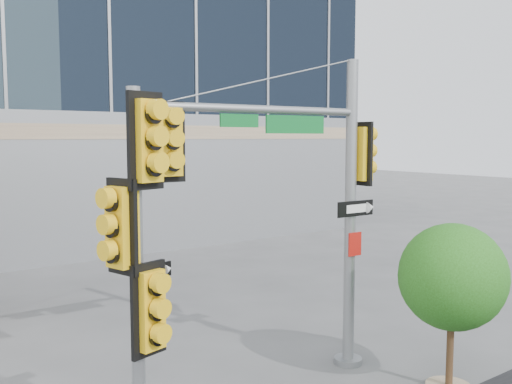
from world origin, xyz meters
TOP-DOWN VIEW (x-y plane):
  - main_signal_pole at (0.59, 0.35)m, footprint 5.12×0.62m
  - secondary_signal_pole at (-3.52, -0.50)m, footprint 1.06×0.76m
  - street_tree at (2.48, -1.78)m, footprint 2.13×2.08m

SIDE VIEW (x-z plane):
  - street_tree at x=2.48m, z-range 0.53..3.85m
  - secondary_signal_pole at x=-3.52m, z-range 0.50..6.22m
  - main_signal_pole at x=0.59m, z-range 0.79..7.39m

